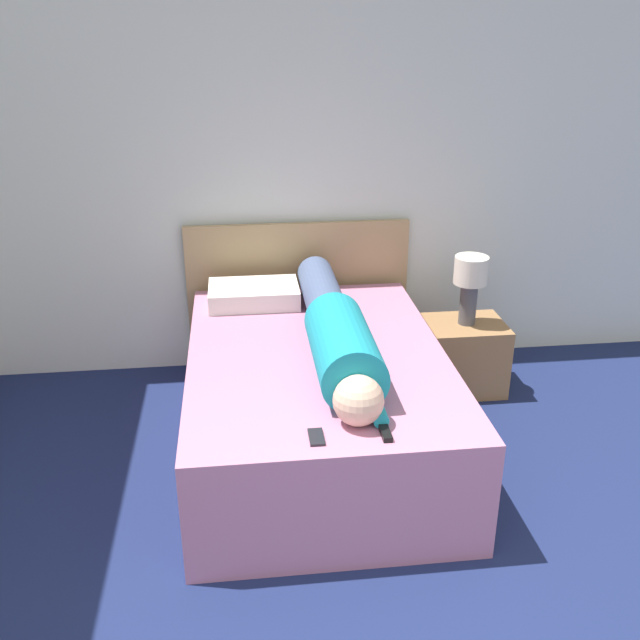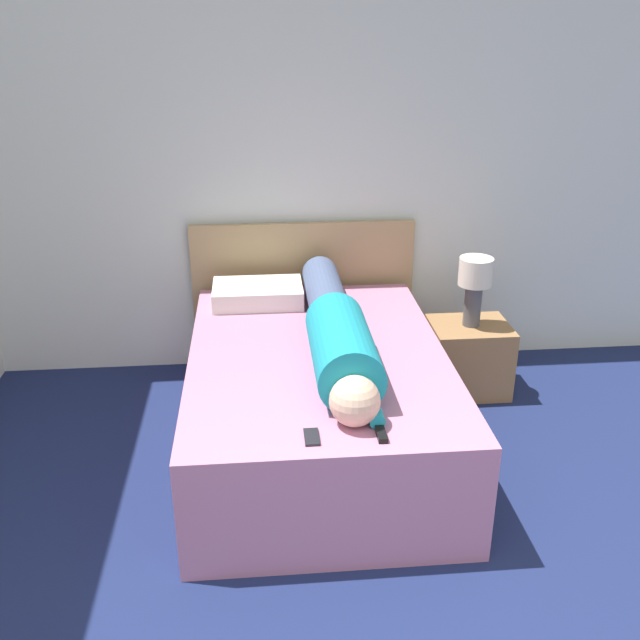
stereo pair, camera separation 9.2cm
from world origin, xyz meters
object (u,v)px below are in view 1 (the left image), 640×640
Objects in this scene: pillow_near_headboard at (254,294)px; cell_phone at (316,437)px; person_lying at (337,333)px; nightstand at (463,356)px; bed at (317,401)px; tv_remote at (385,431)px; table_lamp at (470,280)px.

cell_phone is at bearing -82.51° from pillow_near_headboard.
cell_phone is (-0.20, -0.78, -0.13)m from person_lying.
nightstand is at bearing 35.18° from person_lying.
tv_remote is at bearing -76.74° from bed.
table_lamp is 0.25× the size of person_lying.
nightstand is 0.52m from table_lamp.
person_lying is at bearing 97.33° from tv_remote.
cell_phone reaches higher than nightstand.
tv_remote is (0.51, -1.59, -0.05)m from pillow_near_headboard.
person_lying is at bearing 75.76° from cell_phone.
tv_remote is at bearing -72.31° from pillow_near_headboard.
person_lying reaches higher than table_lamp.
pillow_near_headboard is 4.29× the size of cell_phone.
table_lamp is at bearing 59.96° from tv_remote.
tv_remote is (-0.83, -1.43, 0.38)m from nightstand.
nightstand is 3.82× the size of cell_phone.
pillow_near_headboard is 3.72× the size of tv_remote.
tv_remote reaches higher than bed.
bed is 15.38× the size of cell_phone.
cell_phone is at bearing -179.66° from tv_remote.
pillow_near_headboard is 1.61m from cell_phone.
table_lamp is 1.66m from tv_remote.
table_lamp reaches higher than cell_phone.
nightstand is 1.86m from cell_phone.
bed is 0.89m from pillow_near_headboard.
person_lying reaches higher than nightstand.
table_lamp is 1.83m from cell_phone.
person_lying is (-0.93, -0.65, -0.02)m from table_lamp.
bed is 1.19m from nightstand.
bed is 0.45m from person_lying.
table_lamp is (0.00, -0.00, 0.52)m from nightstand.
bed is 0.92m from tv_remote.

